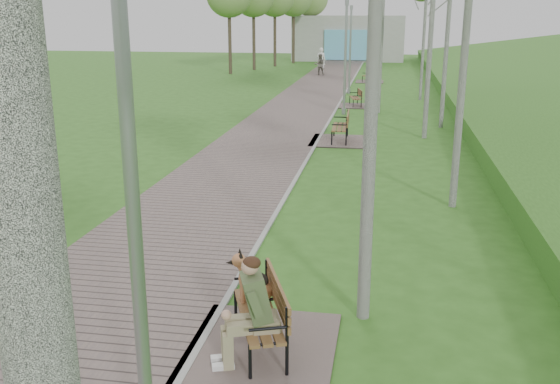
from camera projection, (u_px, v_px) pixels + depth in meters
The scene contains 14 objects.
ground at pixel (224, 305), 9.53m from camera, with size 120.00×120.00×0.00m, color #31601D.
walkway at pixel (302, 104), 30.16m from camera, with size 3.50×67.00×0.04m, color #695955.
kerb at pixel (339, 105), 29.88m from camera, with size 0.10×67.00×0.05m, color #999993.
building_north at pixel (349, 38), 57.47m from camera, with size 10.00×5.20×4.00m.
bench_main at pixel (254, 317), 8.13m from camera, with size 1.94×2.15×1.69m.
bench_second at pixel (340, 135), 21.46m from camera, with size 2.04×2.26×1.25m.
bench_third at pixel (355, 103), 29.53m from camera, with size 1.61×1.79×0.99m.
bench_far at pixel (369, 79), 39.81m from camera, with size 1.74×1.93×1.07m.
lamp_post_near at pixel (136, 246), 5.12m from camera, with size 0.20×0.20×5.25m.
lamp_post_second at pixel (345, 62), 26.61m from camera, with size 0.19×0.19×4.80m.
lamp_post_third at pixel (350, 53), 33.59m from camera, with size 0.18×0.18×4.65m.
lamp_post_far at pixel (369, 37), 56.84m from camera, with size 0.17×0.17×4.48m.
pedestrian_near at pixel (321, 60), 45.73m from camera, with size 0.66×0.43×1.81m, color white.
pedestrian_far at pixel (320, 65), 43.82m from camera, with size 0.72×0.56×1.49m, color gray.
Camera 1 is at (2.32, -8.40, 4.31)m, focal length 40.00 mm.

